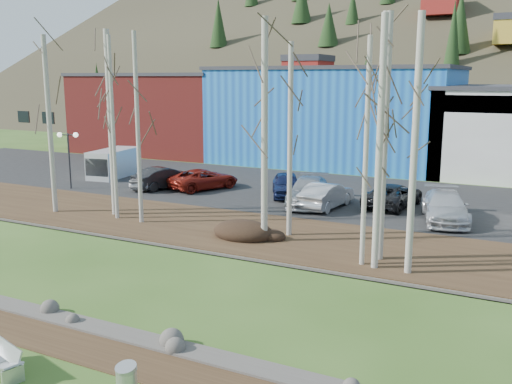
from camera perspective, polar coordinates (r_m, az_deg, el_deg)
The scene contains 32 objects.
dirt_strip at distance 16.94m, azimuth -15.52°, elevation -14.91°, with size 80.00×1.80×0.03m, color #382616.
near_bank_rocks at distance 17.62m, azimuth -13.27°, elevation -13.79°, with size 80.00×0.80×0.50m, color #47423D, non-canonical shape.
river at distance 20.63m, azimuth -5.82°, elevation -9.70°, with size 80.00×8.00×0.90m, color black, non-canonical shape.
far_bank_rocks at distance 23.97m, azimuth -0.47°, elevation -6.60°, with size 80.00×0.80×0.46m, color #47423D, non-canonical shape.
far_bank at distance 26.70m, azimuth 2.71°, elevation -4.54°, with size 80.00×7.00×0.15m, color #382616.
parking_lot at distance 36.26m, azimuth 9.58°, elevation -0.43°, with size 80.00×14.00×0.14m, color black.
building_brick at distance 59.17m, azimuth -8.80°, elevation 7.89°, with size 16.32×12.24×7.80m.
building_blue at distance 50.79m, azimuth 8.06°, elevation 7.63°, with size 20.40×12.24×8.30m.
hillside at distance 94.05m, azimuth 21.42°, elevation 16.82°, with size 160.00×72.00×35.00m, color #342F20, non-canonical shape.
bench_damaged at distance 16.43m, azimuth -24.17°, elevation -14.91°, with size 1.88×1.03×0.80m.
dirt_mound at distance 26.41m, azimuth -1.29°, elevation -3.90°, with size 2.94×2.08×0.58m, color black.
birch_0 at distance 32.64m, azimuth -19.94°, elevation 6.28°, with size 0.26×0.26×9.45m.
birch_1 at distance 30.11m, azimuth -14.10°, elevation 6.13°, with size 0.19×0.19×9.33m.
birch_2 at distance 31.01m, azimuth -14.33°, elevation 6.58°, with size 0.30×0.30×9.67m.
birch_3 at distance 28.96m, azimuth -11.74°, elevation 6.16°, with size 0.21×0.21×9.46m.
birch_4 at distance 24.97m, azimuth 0.86°, elevation 5.97°, with size 0.29×0.29×9.78m.
birch_5 at distance 26.04m, azimuth 3.43°, elevation 5.10°, with size 0.24×0.24×8.81m.
birch_6 at distance 22.14m, azimuth 10.93°, elevation 3.75°, with size 0.20×0.20×8.78m.
birch_7 at distance 21.50m, azimuth 15.57°, elevation 4.33°, with size 0.26×0.26×9.53m.
birch_8 at distance 22.92m, azimuth 12.71°, elevation 5.10°, with size 0.29×0.29×9.70m.
birch_10 at distance 22.94m, azimuth 12.42°, elevation 5.12°, with size 0.29×0.29×9.70m.
birch_11 at distance 21.79m, azimuth 12.26°, elevation 4.58°, with size 0.26×0.26×9.53m.
street_lamp at distance 39.46m, azimuth -18.27°, elevation 4.54°, with size 1.36×0.72×3.74m.
car_0 at distance 38.65m, azimuth -10.56°, elevation 1.35°, with size 1.53×3.80×1.29m, color silver.
car_1 at distance 38.36m, azimuth -9.10°, elevation 1.43°, with size 1.52×4.35×1.43m, color black.
car_2 at distance 37.82m, azimuth -5.24°, elevation 1.30°, with size 2.20×4.77×1.33m, color maroon.
car_3 at distance 33.17m, azimuth 5.27°, elevation 0.06°, with size 2.16×5.31×1.54m, color #93979B.
car_4 at distance 35.41m, azimuth 3.07°, elevation 0.75°, with size 1.71×4.26×1.45m, color #162048.
car_5 at distance 32.42m, azimuth 7.05°, elevation -0.32°, with size 1.54×4.41×1.45m, color silver.
car_6 at distance 33.40m, azimuth 13.55°, elevation -0.32°, with size 2.20×4.78×1.33m, color black.
car_7 at distance 30.77m, azimuth 18.40°, elevation -1.41°, with size 2.10×5.18×1.50m, color silver.
van_grey at distance 43.50m, azimuth -14.17°, elevation 2.79°, with size 2.69×4.87×2.02m.
Camera 1 is at (10.54, -8.91, 7.41)m, focal length 40.00 mm.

